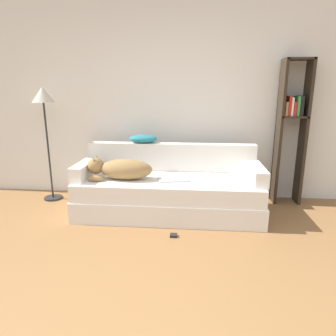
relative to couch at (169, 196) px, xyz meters
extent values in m
cube|color=silver|center=(-0.19, 0.73, 1.13)|extent=(8.11, 0.06, 2.70)
cube|color=silver|center=(0.00, 0.00, -0.10)|extent=(2.20, 0.88, 0.25)
cube|color=silver|center=(0.00, -0.01, 0.13)|extent=(2.16, 0.84, 0.20)
cube|color=silver|center=(0.00, 0.37, 0.41)|extent=(2.16, 0.15, 0.36)
cube|color=silver|center=(-1.03, -0.01, 0.32)|extent=(0.15, 0.69, 0.18)
cube|color=silver|center=(1.03, -0.01, 0.32)|extent=(0.15, 0.69, 0.18)
ellipsoid|color=olive|center=(-0.50, -0.09, 0.35)|extent=(0.62, 0.29, 0.24)
sphere|color=olive|center=(-0.86, -0.09, 0.38)|extent=(0.20, 0.20, 0.20)
cone|color=olive|center=(-0.86, -0.14, 0.46)|extent=(0.07, 0.07, 0.09)
cone|color=olive|center=(-0.86, -0.04, 0.46)|extent=(0.07, 0.07, 0.09)
ellipsoid|color=olive|center=(-0.83, -0.22, 0.27)|extent=(0.19, 0.07, 0.07)
cube|color=silver|center=(0.06, -0.08, 0.24)|extent=(0.39, 0.29, 0.02)
ellipsoid|color=teal|center=(-0.37, 0.38, 0.64)|extent=(0.37, 0.20, 0.11)
cube|color=#2D2319|center=(1.38, 0.55, 0.71)|extent=(0.04, 0.26, 1.86)
cube|color=#2D2319|center=(1.70, 0.55, 0.71)|extent=(0.04, 0.26, 1.86)
cube|color=#2D2319|center=(1.54, 0.55, 1.62)|extent=(0.33, 0.26, 0.02)
cube|color=#2D2319|center=(1.54, 0.55, 0.93)|extent=(0.33, 0.26, 0.02)
cube|color=olive|center=(1.43, 0.53, 1.03)|extent=(0.03, 0.20, 0.17)
cube|color=red|center=(1.46, 0.53, 1.06)|extent=(0.03, 0.20, 0.24)
cube|color=silver|center=(1.50, 0.53, 1.05)|extent=(0.03, 0.20, 0.23)
cube|color=red|center=(1.53, 0.53, 1.03)|extent=(0.03, 0.20, 0.18)
cube|color=#337F42|center=(1.57, 0.53, 1.06)|extent=(0.04, 0.20, 0.24)
cube|color=black|center=(1.61, 0.53, 1.07)|extent=(0.04, 0.20, 0.25)
cylinder|color=#232326|center=(-1.66, 0.36, -0.21)|extent=(0.24, 0.24, 0.02)
cylinder|color=#232326|center=(-1.66, 0.36, 0.45)|extent=(0.02, 0.02, 1.30)
cone|color=beige|center=(-1.66, 0.36, 1.20)|extent=(0.28, 0.28, 0.19)
cube|color=black|center=(0.11, -0.61, -0.21)|extent=(0.07, 0.07, 0.02)
camera|label=1|loc=(0.31, -3.44, 1.26)|focal=32.00mm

